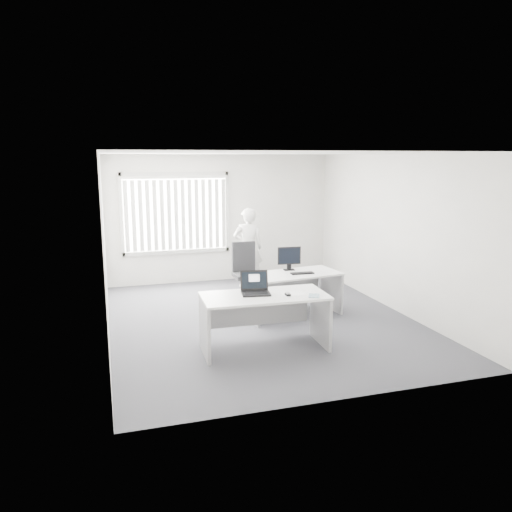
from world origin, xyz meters
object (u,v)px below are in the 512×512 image
object	(u,v)px
desk_far	(292,285)
person	(248,248)
office_chair	(246,282)
laptop	(256,284)
monitor	(289,259)
desk_near	(264,310)

from	to	relation	value
desk_far	person	world-z (taller)	person
office_chair	laptop	distance (m)	2.67
person	office_chair	bearing A→B (deg)	80.73
office_chair	person	size ratio (longest dim) A/B	0.66
monitor	person	bearing A→B (deg)	102.16
desk_far	office_chair	distance (m)	1.33
office_chair	monitor	xyz separation A→B (m)	(0.53, -0.96, 0.62)
office_chair	monitor	size ratio (longest dim) A/B	2.66
laptop	monitor	size ratio (longest dim) A/B	0.96
desk_far	office_chair	xyz separation A→B (m)	(-0.50, 1.22, -0.20)
desk_near	office_chair	bearing A→B (deg)	82.01
desk_far	office_chair	world-z (taller)	office_chair
person	monitor	xyz separation A→B (m)	(0.23, -1.86, 0.11)
desk_near	monitor	bearing A→B (deg)	60.85
office_chair	monitor	distance (m)	1.26
desk_near	desk_far	xyz separation A→B (m)	(0.95, 1.37, -0.04)
laptop	monitor	world-z (taller)	monitor
person	monitor	distance (m)	1.88
desk_near	office_chair	xyz separation A→B (m)	(0.46, 2.59, -0.24)
person	laptop	bearing A→B (deg)	85.01
person	monitor	size ratio (longest dim) A/B	4.05
office_chair	person	distance (m)	1.08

